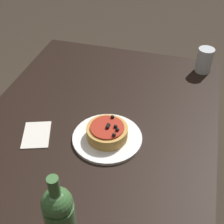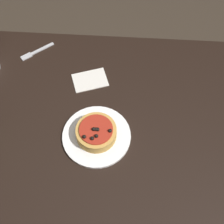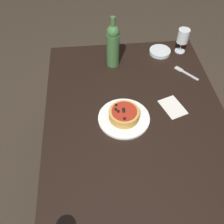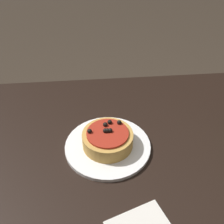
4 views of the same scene
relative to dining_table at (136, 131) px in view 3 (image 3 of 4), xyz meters
The scene contains 9 objects.
ground_plane 0.64m from the dining_table, ahead, with size 14.00×14.00×0.00m, color #382D23.
dining_table is the anchor object (origin of this frame).
dinner_plate 0.11m from the dining_table, 108.32° to the right, with size 0.26×0.26×0.01m.
pizza 0.14m from the dining_table, 108.22° to the right, with size 0.15×0.15×0.06m.
wine_glass 0.68m from the dining_table, 146.15° to the left, with size 0.07×0.07×0.16m.
wine_bottle 0.51m from the dining_table, behind, with size 0.07×0.07×0.31m.
side_bowl 0.59m from the dining_table, 156.57° to the left, with size 0.13×0.13×0.02m.
fork 0.48m from the dining_table, 134.54° to the left, with size 0.14×0.12×0.00m.
paper_napkin 0.23m from the dining_table, 110.07° to the left, with size 0.17×0.14×0.00m.
Camera 3 is at (0.80, -0.20, 1.74)m, focal length 42.00 mm.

